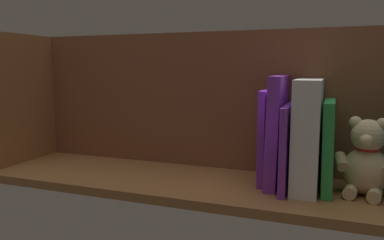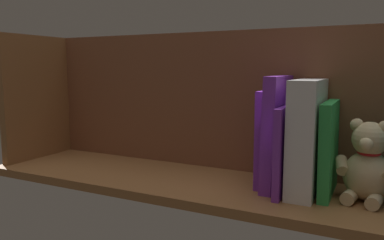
# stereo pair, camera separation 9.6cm
# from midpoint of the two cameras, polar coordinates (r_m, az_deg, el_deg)

# --- Properties ---
(ground_plane) EXTENTS (1.14, 0.31, 0.02)m
(ground_plane) POSITION_cam_midpoint_polar(r_m,az_deg,el_deg) (0.99, -2.80, -9.44)
(ground_plane) COLOR brown
(shelf_back_panel) EXTENTS (1.14, 0.02, 0.38)m
(shelf_back_panel) POSITION_cam_midpoint_polar(r_m,az_deg,el_deg) (1.08, -0.06, 2.94)
(shelf_back_panel) COLOR brown
(shelf_back_panel) RESTS_ON ground_plane
(shelf_side_divider) EXTENTS (0.02, 0.25, 0.38)m
(shelf_side_divider) POSITION_cam_midpoint_polar(r_m,az_deg,el_deg) (1.28, -26.24, 2.91)
(shelf_side_divider) COLOR brown
(shelf_side_divider) RESTS_ON ground_plane
(teddy_bear) EXTENTS (0.14, 0.13, 0.18)m
(teddy_bear) POSITION_cam_midpoint_polar(r_m,az_deg,el_deg) (0.92, 22.13, -5.77)
(teddy_bear) COLOR #D1B284
(teddy_bear) RESTS_ON ground_plane
(book_2) EXTENTS (0.03, 0.18, 0.21)m
(book_2) POSITION_cam_midpoint_polar(r_m,az_deg,el_deg) (0.92, 17.13, -3.71)
(book_2) COLOR green
(book_2) RESTS_ON ground_plane
(dictionary_thick_white) EXTENTS (0.06, 0.19, 0.26)m
(dictionary_thick_white) POSITION_cam_midpoint_polar(r_m,az_deg,el_deg) (0.91, 14.17, -2.16)
(dictionary_thick_white) COLOR white
(dictionary_thick_white) RESTS_ON ground_plane
(book_3) EXTENTS (0.02, 0.20, 0.20)m
(book_3) POSITION_cam_midpoint_polar(r_m,az_deg,el_deg) (0.92, 11.36, -3.88)
(book_3) COLOR purple
(book_3) RESTS_ON ground_plane
(book_4) EXTENTS (0.03, 0.18, 0.27)m
(book_4) POSITION_cam_midpoint_polar(r_m,az_deg,el_deg) (0.93, 9.84, -1.61)
(book_4) COLOR purple
(book_4) RESTS_ON ground_plane
(book_5) EXTENTS (0.02, 0.15, 0.23)m
(book_5) POSITION_cam_midpoint_polar(r_m,az_deg,el_deg) (0.95, 8.27, -2.41)
(book_5) COLOR purple
(book_5) RESTS_ON ground_plane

